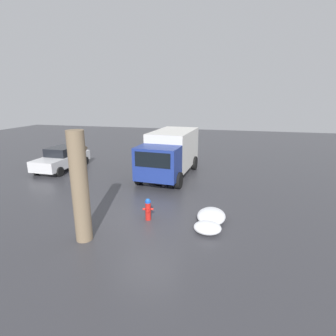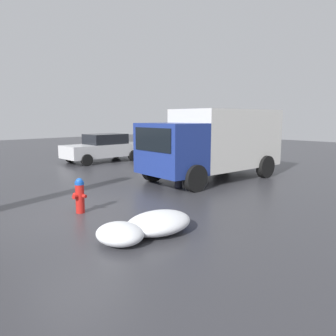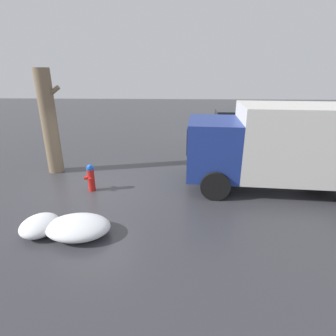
{
  "view_description": "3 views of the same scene",
  "coord_description": "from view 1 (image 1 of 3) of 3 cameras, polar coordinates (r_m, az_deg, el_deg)",
  "views": [
    {
      "loc": [
        -9.21,
        -3.07,
        4.84
      ],
      "look_at": [
        3.51,
        0.03,
        1.23
      ],
      "focal_mm": 28.0,
      "sensor_mm": 36.0,
      "label": 1
    },
    {
      "loc": [
        -4.03,
        -7.44,
        2.44
      ],
      "look_at": [
        2.68,
        -0.47,
        0.93
      ],
      "focal_mm": 35.0,
      "sensor_mm": 36.0,
      "label": 2
    },
    {
      "loc": [
        2.83,
        -7.73,
        3.7
      ],
      "look_at": [
        2.51,
        -0.21,
        0.9
      ],
      "focal_mm": 28.0,
      "sensor_mm": 36.0,
      "label": 3
    }
  ],
  "objects": [
    {
      "name": "fire_hydrant",
      "position": [
        10.65,
        -4.36,
        -8.88
      ],
      "size": [
        0.34,
        0.43,
        0.91
      ],
      "rotation": [
        0.0,
        0.0,
        3.39
      ],
      "color": "red",
      "rests_on": "ground_plane"
    },
    {
      "name": "ground_plane",
      "position": [
        10.85,
        -4.31,
        -11.12
      ],
      "size": [
        60.0,
        60.0,
        0.0
      ],
      "primitive_type": "plane",
      "color": "#38383D"
    },
    {
      "name": "snow_pile_by_hydrant",
      "position": [
        9.9,
        8.58,
        -12.72
      ],
      "size": [
        0.89,
        1.02,
        0.41
      ],
      "color": "white",
      "rests_on": "ground_plane"
    },
    {
      "name": "pedestrian",
      "position": [
        14.2,
        -0.89,
        -0.39
      ],
      "size": [
        0.39,
        0.39,
        1.78
      ],
      "rotation": [
        0.0,
        0.0,
        5.85
      ],
      "color": "#23232D",
      "rests_on": "ground_plane"
    },
    {
      "name": "tree_trunk",
      "position": [
        9.17,
        -18.62,
        -4.0
      ],
      "size": [
        0.86,
        0.56,
        3.81
      ],
      "color": "#7F6B51",
      "rests_on": "ground_plane"
    },
    {
      "name": "delivery_truck",
      "position": [
        16.22,
        0.54,
        3.55
      ],
      "size": [
        6.1,
        2.93,
        2.73
      ],
      "rotation": [
        0.0,
        0.0,
        1.5
      ],
      "color": "navy",
      "rests_on": "ground_plane"
    },
    {
      "name": "snow_pile_curbside",
      "position": [
        10.75,
        9.4,
        -10.27
      ],
      "size": [
        1.53,
        1.12,
        0.44
      ],
      "color": "white",
      "rests_on": "ground_plane"
    },
    {
      "name": "parked_car",
      "position": [
        19.14,
        -22.05,
        2.01
      ],
      "size": [
        4.32,
        1.97,
        1.52
      ],
      "rotation": [
        0.0,
        0.0,
        1.56
      ],
      "color": "silver",
      "rests_on": "ground_plane"
    }
  ]
}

